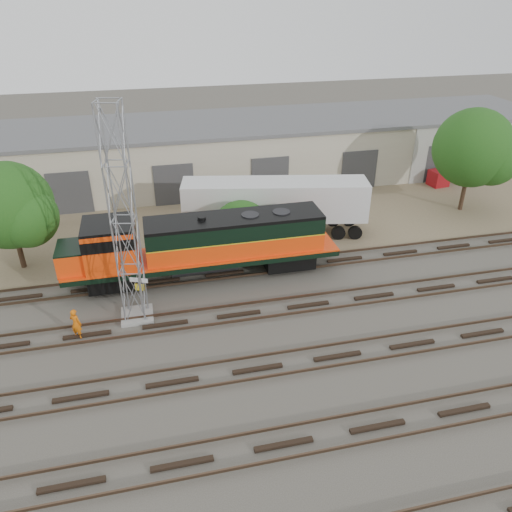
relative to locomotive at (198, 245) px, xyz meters
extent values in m
plane|color=#47423A|center=(5.53, -6.00, -2.29)|extent=(140.00, 140.00, 0.00)
cube|color=#726047|center=(5.53, 9.00, -2.28)|extent=(80.00, 16.00, 0.02)
cube|color=#4C3828|center=(5.53, -17.25, -2.08)|extent=(80.00, 0.08, 0.14)
cube|color=black|center=(5.53, -13.50, -2.22)|extent=(80.00, 2.40, 0.14)
cube|color=#4C3828|center=(5.53, -14.25, -2.08)|extent=(80.00, 0.08, 0.14)
cube|color=#4C3828|center=(5.53, -12.75, -2.08)|extent=(80.00, 0.08, 0.14)
cube|color=black|center=(5.53, -9.00, -2.22)|extent=(80.00, 2.40, 0.14)
cube|color=#4C3828|center=(5.53, -9.75, -2.08)|extent=(80.00, 0.08, 0.14)
cube|color=#4C3828|center=(5.53, -8.25, -2.08)|extent=(80.00, 0.08, 0.14)
cube|color=black|center=(5.53, -4.50, -2.22)|extent=(80.00, 2.40, 0.14)
cube|color=#4C3828|center=(5.53, -5.25, -2.08)|extent=(80.00, 0.08, 0.14)
cube|color=#4C3828|center=(5.53, -3.75, -2.08)|extent=(80.00, 0.08, 0.14)
cube|color=black|center=(5.53, 0.00, -2.22)|extent=(80.00, 2.40, 0.14)
cube|color=#4C3828|center=(5.53, -0.75, -2.08)|extent=(80.00, 0.08, 0.14)
cube|color=#4C3828|center=(5.53, 0.75, -2.08)|extent=(80.00, 0.08, 0.14)
cube|color=#BCB49C|center=(5.53, 17.00, 0.21)|extent=(58.00, 10.00, 5.00)
cube|color=#59595B|center=(5.53, 17.00, 2.86)|extent=(58.40, 10.40, 0.30)
cube|color=#999993|center=(27.53, 11.95, 0.21)|extent=(14.00, 0.10, 5.00)
cube|color=#333335|center=(-8.47, 11.94, -0.59)|extent=(3.20, 0.12, 3.40)
cube|color=#333335|center=(-0.47, 11.94, -0.59)|extent=(3.20, 0.12, 3.40)
cube|color=#333335|center=(7.53, 11.94, -0.59)|extent=(3.20, 0.12, 3.40)
cube|color=#333335|center=(15.53, 11.94, -0.59)|extent=(3.20, 0.12, 3.40)
cube|color=#333335|center=(23.53, 11.94, -0.59)|extent=(3.20, 0.12, 3.40)
cube|color=black|center=(-5.01, 0.00, -1.52)|extent=(3.09, 2.31, 0.96)
cube|color=black|center=(5.59, 0.00, -1.52)|extent=(3.09, 2.31, 0.96)
cube|color=black|center=(0.29, 0.00, -0.87)|extent=(16.39, 2.89, 0.34)
cylinder|color=black|center=(0.29, 0.00, -1.48)|extent=(4.05, 1.06, 1.06)
cube|color=#F03D0B|center=(2.22, 0.00, -0.13)|extent=(10.61, 2.51, 1.16)
cube|color=black|center=(2.22, 0.00, 0.94)|extent=(10.61, 2.51, 0.96)
cube|color=black|center=(2.22, 0.00, 1.51)|extent=(10.61, 2.51, 0.19)
cube|color=#F03D0B|center=(-5.01, 0.00, 0.55)|extent=(2.89, 2.89, 2.51)
cube|color=black|center=(-5.01, 0.00, 1.88)|extent=(2.89, 2.89, 0.15)
cube|color=#F03D0B|center=(-7.23, 0.00, -0.03)|extent=(1.54, 2.31, 1.35)
cube|color=gray|center=(-3.90, -3.36, -2.19)|extent=(1.70, 1.70, 0.20)
cylinder|color=gray|center=(-4.42, -2.84, 3.59)|extent=(0.09, 0.09, 11.35)
cylinder|color=gray|center=(-3.38, -2.84, 3.59)|extent=(0.09, 0.09, 11.35)
cylinder|color=gray|center=(-4.42, -3.88, 3.59)|extent=(0.09, 0.09, 11.35)
cylinder|color=gray|center=(-3.38, -3.88, 3.59)|extent=(0.09, 0.09, 11.35)
cylinder|color=gray|center=(-3.59, -3.27, -1.08)|extent=(0.08, 0.08, 2.42)
cube|color=white|center=(-3.59, -3.27, -0.03)|extent=(0.93, 0.42, 0.24)
cube|color=yellow|center=(-3.59, -3.27, -0.47)|extent=(0.47, 0.23, 0.39)
imported|color=orange|center=(-6.90, -4.48, -1.43)|extent=(0.75, 0.69, 1.71)
cube|color=silver|center=(6.06, 4.95, 0.35)|extent=(13.17, 5.11, 2.68)
cube|color=black|center=(11.02, 3.94, -1.79)|extent=(2.83, 2.91, 0.99)
cube|color=black|center=(0.99, 4.97, -1.64)|extent=(0.15, 0.15, 1.29)
cube|color=black|center=(1.39, 6.92, -1.64)|extent=(0.15, 0.15, 1.29)
cube|color=navy|center=(25.75, 11.53, -1.54)|extent=(2.01, 1.95, 1.50)
cube|color=maroon|center=(22.83, 10.97, -1.59)|extent=(1.70, 1.62, 1.40)
cylinder|color=#382619|center=(-10.87, 3.84, -1.07)|extent=(0.33, 0.33, 2.43)
sphere|color=#164C15|center=(-10.87, 3.84, 2.00)|extent=(5.30, 5.30, 5.30)
sphere|color=#164C15|center=(-9.81, 3.05, 1.47)|extent=(3.71, 3.71, 3.71)
cylinder|color=#382619|center=(3.13, 2.47, -2.11)|extent=(0.27, 0.27, 0.36)
sphere|color=#164C15|center=(3.13, 2.47, -0.54)|extent=(3.95, 3.95, 3.95)
sphere|color=#164C15|center=(3.92, 1.87, -0.94)|extent=(2.77, 2.77, 2.77)
cylinder|color=#382619|center=(21.75, 5.75, -0.80)|extent=(0.34, 0.34, 2.97)
sphere|color=#164C15|center=(21.75, 5.75, 2.76)|extent=(5.94, 5.94, 5.94)
sphere|color=#164C15|center=(22.93, 4.86, 2.17)|extent=(4.16, 4.16, 4.16)
camera|label=1|loc=(-2.62, -26.52, 13.81)|focal=35.00mm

